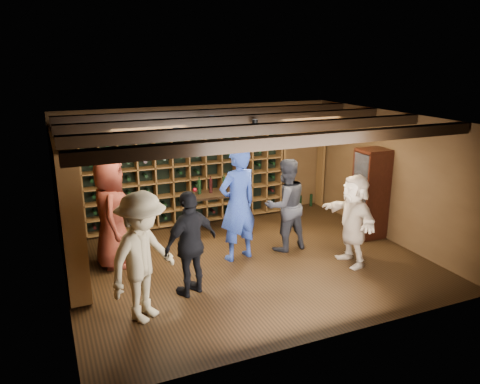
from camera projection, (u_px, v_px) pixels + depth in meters
name	position (u px, v px, depth m)	size (l,w,h in m)	color
ground	(248.00, 262.00, 8.22)	(6.00, 6.00, 0.00)	black
room_shell	(247.00, 124.00, 7.59)	(6.00, 6.00, 6.00)	#4F351B
wine_rack_back	(180.00, 172.00, 9.75)	(4.65, 0.30, 2.20)	brown
wine_rack_left	(68.00, 206.00, 7.56)	(0.30, 2.65, 2.20)	brown
crate_shelf	(303.00, 143.00, 10.73)	(1.20, 0.32, 2.07)	brown
display_cabinet	(370.00, 195.00, 9.18)	(0.55, 0.50, 1.75)	black
man_blue_shirt	(238.00, 204.00, 8.11)	(0.74, 0.49, 2.03)	navy
man_grey_suit	(285.00, 205.00, 8.56)	(0.84, 0.65, 1.72)	black
guest_red_floral	(111.00, 213.00, 7.86)	(0.92, 0.60, 1.88)	maroon
guest_woman_black	(191.00, 244.00, 6.93)	(0.95, 0.40, 1.62)	black
guest_khaki	(143.00, 257.00, 6.22)	(1.17, 0.68, 1.82)	#9B8D6B
guest_beige	(353.00, 220.00, 7.98)	(1.48, 0.47, 1.60)	#C1AA8E
tasting_table	(214.00, 198.00, 9.35)	(1.15, 0.59, 1.14)	black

